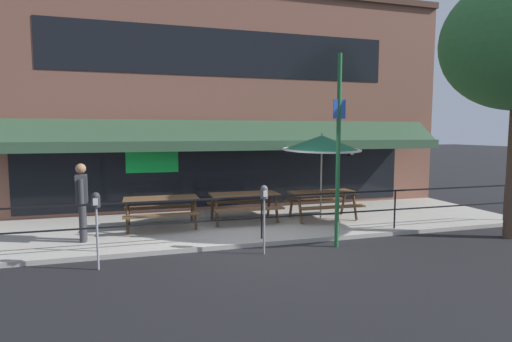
# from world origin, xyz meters

# --- Properties ---
(ground_plane) EXTENTS (120.00, 120.00, 0.00)m
(ground_plane) POSITION_xyz_m (0.00, 0.00, 0.00)
(ground_plane) COLOR black
(patio_deck) EXTENTS (15.00, 4.00, 0.10)m
(patio_deck) POSITION_xyz_m (0.00, 2.00, 0.05)
(patio_deck) COLOR #ADA89E
(patio_deck) RESTS_ON ground
(restaurant_building) EXTENTS (15.00, 1.60, 6.97)m
(restaurant_building) POSITION_xyz_m (0.00, 4.22, 3.46)
(restaurant_building) COLOR brown
(restaurant_building) RESTS_ON ground
(patio_railing) EXTENTS (13.84, 0.04, 0.97)m
(patio_railing) POSITION_xyz_m (0.00, 0.30, 0.80)
(patio_railing) COLOR black
(patio_railing) RESTS_ON patio_deck
(picnic_table_left) EXTENTS (1.80, 1.42, 0.76)m
(picnic_table_left) POSITION_xyz_m (-2.11, 1.94, 0.71)
(picnic_table_left) COLOR brown
(picnic_table_left) RESTS_ON patio_deck
(picnic_table_centre) EXTENTS (1.80, 1.42, 0.76)m
(picnic_table_centre) POSITION_xyz_m (0.04, 2.06, 0.71)
(picnic_table_centre) COLOR brown
(picnic_table_centre) RESTS_ON patio_deck
(picnic_table_right) EXTENTS (1.80, 1.42, 0.76)m
(picnic_table_right) POSITION_xyz_m (2.20, 1.77, 0.71)
(picnic_table_right) COLOR brown
(picnic_table_right) RESTS_ON patio_deck
(patio_umbrella_right) EXTENTS (2.14, 2.14, 2.38)m
(patio_umbrella_right) POSITION_xyz_m (2.20, 1.90, 2.18)
(patio_umbrella_right) COLOR #B7B2A8
(patio_umbrella_right) RESTS_ON patio_deck
(pedestrian_walking) EXTENTS (0.28, 0.62, 1.71)m
(pedestrian_walking) POSITION_xyz_m (-3.83, 1.20, 1.06)
(pedestrian_walking) COLOR #333338
(pedestrian_walking) RESTS_ON patio_deck
(parking_meter_near) EXTENTS (0.15, 0.16, 1.42)m
(parking_meter_near) POSITION_xyz_m (-3.36, -0.57, 1.15)
(parking_meter_near) COLOR gray
(parking_meter_near) RESTS_ON ground
(parking_meter_far) EXTENTS (0.15, 0.16, 1.42)m
(parking_meter_far) POSITION_xyz_m (-0.20, -0.51, 1.15)
(parking_meter_far) COLOR gray
(parking_meter_far) RESTS_ON ground
(street_sign_pole) EXTENTS (0.28, 0.09, 4.12)m
(street_sign_pole) POSITION_xyz_m (1.47, -0.45, 2.12)
(street_sign_pole) COLOR #1E6033
(street_sign_pole) RESTS_ON ground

